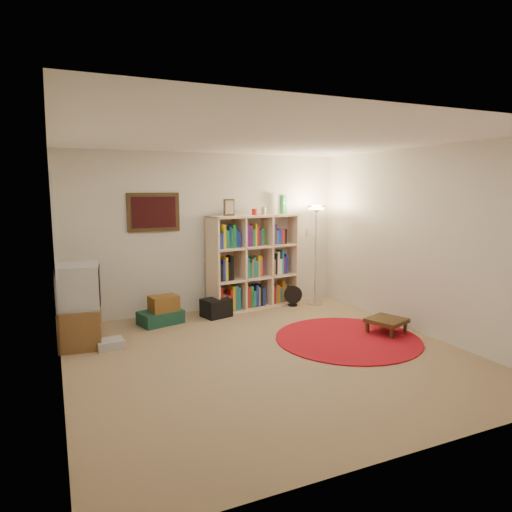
{
  "coord_description": "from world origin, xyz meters",
  "views": [
    {
      "loc": [
        -2.26,
        -4.64,
        1.96
      ],
      "look_at": [
        0.1,
        0.6,
        1.1
      ],
      "focal_mm": 32.0,
      "sensor_mm": 36.0,
      "label": 1
    }
  ],
  "objects_px": {
    "floor_fan": "(293,296)",
    "suitcase": "(161,317)",
    "floor_lamp": "(316,223)",
    "bookshelf": "(252,263)",
    "tv_stand": "(80,306)",
    "side_table": "(387,321)"
  },
  "relations": [
    {
      "from": "floor_fan",
      "to": "side_table",
      "type": "xyz_separation_m",
      "value": [
        0.45,
        -1.81,
        0.0
      ]
    },
    {
      "from": "floor_fan",
      "to": "suitcase",
      "type": "bearing_deg",
      "value": -165.9
    },
    {
      "from": "tv_stand",
      "to": "suitcase",
      "type": "height_order",
      "value": "tv_stand"
    },
    {
      "from": "floor_fan",
      "to": "side_table",
      "type": "height_order",
      "value": "floor_fan"
    },
    {
      "from": "floor_fan",
      "to": "side_table",
      "type": "bearing_deg",
      "value": -64.46
    },
    {
      "from": "floor_fan",
      "to": "bookshelf",
      "type": "bearing_deg",
      "value": 174.7
    },
    {
      "from": "tv_stand",
      "to": "suitcase",
      "type": "bearing_deg",
      "value": 29.16
    },
    {
      "from": "tv_stand",
      "to": "floor_lamp",
      "type": "bearing_deg",
      "value": 14.17
    },
    {
      "from": "bookshelf",
      "to": "suitcase",
      "type": "xyz_separation_m",
      "value": [
        -1.59,
        -0.3,
        -0.64
      ]
    },
    {
      "from": "floor_lamp",
      "to": "side_table",
      "type": "xyz_separation_m",
      "value": [
        0.05,
        -1.77,
        -1.21
      ]
    },
    {
      "from": "bookshelf",
      "to": "floor_fan",
      "type": "relative_size",
      "value": 5.33
    },
    {
      "from": "floor_lamp",
      "to": "suitcase",
      "type": "relative_size",
      "value": 2.46
    },
    {
      "from": "floor_lamp",
      "to": "suitcase",
      "type": "bearing_deg",
      "value": -178.7
    },
    {
      "from": "floor_lamp",
      "to": "tv_stand",
      "type": "relative_size",
      "value": 1.63
    },
    {
      "from": "floor_fan",
      "to": "tv_stand",
      "type": "bearing_deg",
      "value": -158.8
    },
    {
      "from": "floor_lamp",
      "to": "tv_stand",
      "type": "xyz_separation_m",
      "value": [
        -3.75,
        -0.53,
        -0.9
      ]
    },
    {
      "from": "side_table",
      "to": "suitcase",
      "type": "bearing_deg",
      "value": 147.71
    },
    {
      "from": "floor_fan",
      "to": "suitcase",
      "type": "height_order",
      "value": "floor_fan"
    },
    {
      "from": "floor_lamp",
      "to": "suitcase",
      "type": "distance_m",
      "value": 2.94
    },
    {
      "from": "floor_lamp",
      "to": "side_table",
      "type": "distance_m",
      "value": 2.14
    },
    {
      "from": "bookshelf",
      "to": "tv_stand",
      "type": "height_order",
      "value": "bookshelf"
    },
    {
      "from": "bookshelf",
      "to": "tv_stand",
      "type": "distance_m",
      "value": 2.81
    }
  ]
}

